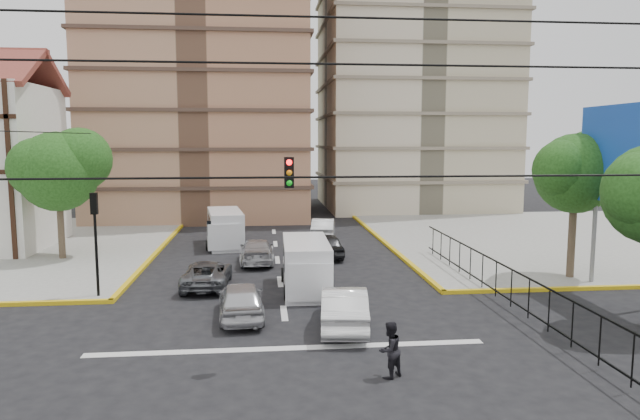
{
  "coord_description": "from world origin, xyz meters",
  "views": [
    {
      "loc": [
        -0.77,
        -16.67,
        6.76
      ],
      "look_at": [
        1.46,
        5.47,
        4.0
      ],
      "focal_mm": 32.0,
      "sensor_mm": 36.0,
      "label": 1
    }
  ],
  "objects": [
    {
      "name": "ground",
      "position": [
        0.0,
        0.0,
        0.0
      ],
      "size": [
        160.0,
        160.0,
        0.0
      ],
      "primitive_type": "plane",
      "color": "black",
      "rests_on": "ground"
    },
    {
      "name": "sidewalk_ne",
      "position": [
        20.0,
        20.0,
        0.07
      ],
      "size": [
        26.0,
        26.0,
        0.15
      ],
      "primitive_type": "cube",
      "color": "gray",
      "rests_on": "ground"
    },
    {
      "name": "stop_line",
      "position": [
        0.0,
        1.2,
        0.01
      ],
      "size": [
        13.0,
        0.4,
        0.01
      ],
      "primitive_type": "cube",
      "color": "silver",
      "rests_on": "ground"
    },
    {
      "name": "park_fence",
      "position": [
        9.0,
        4.5,
        0.0
      ],
      "size": [
        0.1,
        22.5,
        1.66
      ],
      "primitive_type": null,
      "color": "black",
      "rests_on": "ground"
    },
    {
      "name": "billboard",
      "position": [
        14.45,
        6.0,
        6.0
      ],
      "size": [
        0.36,
        6.2,
        8.1
      ],
      "color": "slate",
      "rests_on": "ground"
    },
    {
      "name": "tree_park_c",
      "position": [
        14.09,
        9.01,
        5.34
      ],
      "size": [
        4.65,
        3.8,
        7.25
      ],
      "color": "#473828",
      "rests_on": "ground"
    },
    {
      "name": "tree_tudor",
      "position": [
        -11.9,
        16.01,
        5.22
      ],
      "size": [
        5.39,
        4.4,
        7.43
      ],
      "color": "#473828",
      "rests_on": "ground"
    },
    {
      "name": "traffic_light_nw",
      "position": [
        -7.8,
        7.8,
        3.11
      ],
      "size": [
        0.28,
        0.22,
        4.4
      ],
      "color": "black",
      "rests_on": "ground"
    },
    {
      "name": "traffic_light_hanging",
      "position": [
        0.0,
        -2.04,
        5.9
      ],
      "size": [
        18.0,
        9.12,
        0.92
      ],
      "color": "black",
      "rests_on": "ground"
    },
    {
      "name": "van_right_lane",
      "position": [
        1.12,
        8.08,
        1.1
      ],
      "size": [
        2.12,
        5.06,
        2.26
      ],
      "rotation": [
        0.0,
        0.0,
        -0.02
      ],
      "color": "silver",
      "rests_on": "ground"
    },
    {
      "name": "van_left_lane",
      "position": [
        -3.18,
        19.34,
        1.11
      ],
      "size": [
        2.64,
        5.28,
        2.28
      ],
      "rotation": [
        0.0,
        0.0,
        0.14
      ],
      "color": "silver",
      "rests_on": "ground"
    },
    {
      "name": "car_silver_front_left",
      "position": [
        -1.64,
        4.61,
        0.71
      ],
      "size": [
        1.95,
        4.26,
        1.41
      ],
      "primitive_type": "imported",
      "rotation": [
        0.0,
        0.0,
        3.21
      ],
      "color": "#BBBCC1",
      "rests_on": "ground"
    },
    {
      "name": "car_white_front_right",
      "position": [
        2.09,
        3.09,
        0.76
      ],
      "size": [
        2.13,
        4.75,
        1.51
      ],
      "primitive_type": "imported",
      "rotation": [
        0.0,
        0.0,
        3.02
      ],
      "color": "white",
      "rests_on": "ground"
    },
    {
      "name": "car_grey_mid_left",
      "position": [
        -3.37,
        9.39,
        0.61
      ],
      "size": [
        2.13,
        4.45,
        1.23
      ],
      "primitive_type": "imported",
      "rotation": [
        0.0,
        0.0,
        3.12
      ],
      "color": "slate",
      "rests_on": "ground"
    },
    {
      "name": "car_silver_rear_left",
      "position": [
        -1.14,
        14.37,
        0.66
      ],
      "size": [
        1.89,
        4.56,
        1.32
      ],
      "primitive_type": "imported",
      "rotation": [
        0.0,
        0.0,
        3.15
      ],
      "color": "#B0B0B5",
      "rests_on": "ground"
    },
    {
      "name": "car_darkgrey_mid_right",
      "position": [
        2.82,
        15.54,
        0.7
      ],
      "size": [
        1.93,
        4.22,
        1.4
      ],
      "primitive_type": "imported",
      "rotation": [
        0.0,
        0.0,
        3.21
      ],
      "color": "black",
      "rests_on": "ground"
    },
    {
      "name": "car_white_rear_right",
      "position": [
        3.32,
        21.75,
        0.7
      ],
      "size": [
        2.1,
        4.44,
        1.4
      ],
      "primitive_type": "imported",
      "rotation": [
        0.0,
        0.0,
        2.99
      ],
      "color": "silver",
      "rests_on": "ground"
    },
    {
      "name": "pedestrian_crosswalk",
      "position": [
        2.77,
        -1.36,
        0.82
      ],
      "size": [
        1.01,
        0.96,
        1.64
      ],
      "primitive_type": "imported",
      "rotation": [
        0.0,
        0.0,
        3.76
      ],
      "color": "black",
      "rests_on": "ground"
    }
  ]
}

